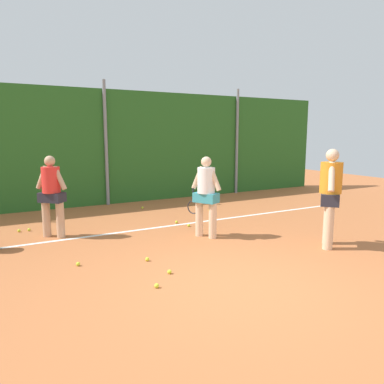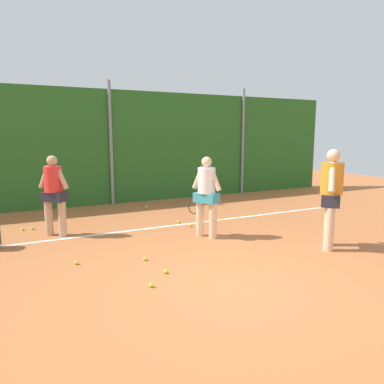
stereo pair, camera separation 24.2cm
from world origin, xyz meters
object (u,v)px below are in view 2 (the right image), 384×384
player_backcourt_far (54,191)px  tennis_ball_12 (76,263)px  player_midcourt (206,193)px  tennis_ball_0 (178,222)px  tennis_ball_1 (190,225)px  tennis_ball_8 (23,229)px  tennis_ball_6 (145,259)px  tennis_ball_13 (166,271)px  tennis_ball_9 (146,207)px  tennis_ball_3 (151,285)px  tennis_ball_11 (213,210)px  player_foreground_near (331,193)px  tennis_ball_4 (332,231)px  tennis_ball_5 (33,228)px

player_backcourt_far → tennis_ball_12: size_ratio=25.71×
player_midcourt → tennis_ball_0: bearing=-26.4°
tennis_ball_1 → player_midcourt: bearing=-94.7°
tennis_ball_8 → tennis_ball_12: (0.73, -2.74, 0.00)m
tennis_ball_8 → tennis_ball_6: bearing=-59.4°
tennis_ball_1 → tennis_ball_8: 3.75m
tennis_ball_12 → tennis_ball_13: 1.55m
tennis_ball_12 → tennis_ball_13: same height
tennis_ball_9 → tennis_ball_13: (-1.37, -4.82, 0.00)m
tennis_ball_9 → tennis_ball_6: bearing=-109.6°
tennis_ball_3 → tennis_ball_6: (0.28, 1.08, 0.00)m
tennis_ball_12 → tennis_ball_11: bearing=32.5°
player_midcourt → tennis_ball_8: bearing=28.8°
tennis_ball_9 → tennis_ball_11: bearing=-38.4°
player_foreground_near → tennis_ball_12: player_foreground_near is taller
tennis_ball_8 → tennis_ball_13: bearing=-63.1°
player_backcourt_far → tennis_ball_13: 3.37m
tennis_ball_6 → tennis_ball_9: (1.47, 4.13, 0.00)m
tennis_ball_1 → tennis_ball_3: bearing=-125.4°
tennis_ball_8 → tennis_ball_9: size_ratio=1.00×
tennis_ball_4 → tennis_ball_6: 4.26m
tennis_ball_4 → tennis_ball_13: (-4.16, -0.57, 0.00)m
tennis_ball_11 → tennis_ball_12: bearing=-147.5°
player_foreground_near → tennis_ball_9: (-1.87, 5.00, -1.01)m
player_midcourt → tennis_ball_13: bearing=106.6°
tennis_ball_0 → tennis_ball_12: same height
tennis_ball_1 → tennis_ball_13: 2.88m
tennis_ball_3 → tennis_ball_11: bearing=50.7°
tennis_ball_5 → tennis_ball_13: (1.70, -3.74, 0.00)m
player_backcourt_far → tennis_ball_13: bearing=-24.4°
tennis_ball_0 → tennis_ball_9: (-0.12, 2.00, 0.00)m
tennis_ball_0 → tennis_ball_3: size_ratio=1.00×
tennis_ball_9 → tennis_ball_11: 1.95m
tennis_ball_12 → tennis_ball_4: bearing=-4.7°
player_midcourt → tennis_ball_3: (-1.90, -1.88, -0.91)m
tennis_ball_3 → tennis_ball_12: 1.61m
player_midcourt → tennis_ball_11: size_ratio=25.44×
tennis_ball_4 → player_backcourt_far: bearing=156.1°
tennis_ball_5 → tennis_ball_9: 3.26m
player_foreground_near → tennis_ball_1: (-1.65, 2.57, -1.01)m
player_midcourt → tennis_ball_13: player_midcourt is taller
tennis_ball_4 → tennis_ball_5: (-5.86, 3.17, 0.00)m
tennis_ball_0 → tennis_ball_4: bearing=-40.1°
tennis_ball_4 → tennis_ball_9: bearing=123.3°
tennis_ball_0 → tennis_ball_12: bearing=-145.9°
tennis_ball_11 → tennis_ball_5: bearing=178.4°
player_foreground_near → tennis_ball_5: 6.39m
player_midcourt → tennis_ball_13: size_ratio=25.44×
player_backcourt_far → tennis_ball_0: (2.76, -0.17, -0.92)m
tennis_ball_6 → tennis_ball_9: 4.38m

